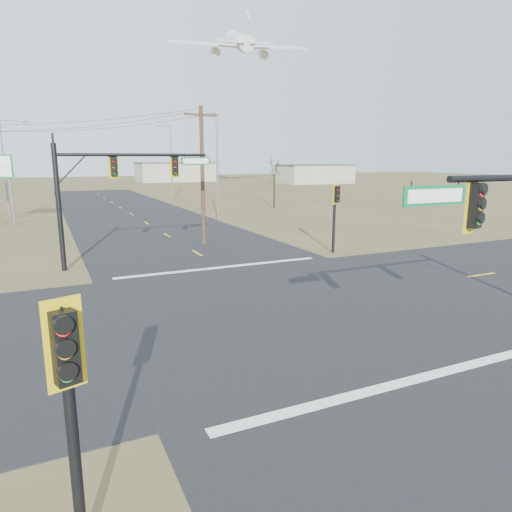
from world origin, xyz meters
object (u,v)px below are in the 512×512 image
Objects in this scene: mast_arm_far at (115,179)px; pedestal_signal_ne at (336,203)px; streetlight_a at (215,162)px; bare_tree_c at (274,167)px; streetlight_b at (170,159)px; utility_pole_near at (202,174)px; streetlight_c at (6,163)px; pedestal_signal_sw at (67,374)px.

mast_arm_far is 1.93× the size of pedestal_signal_ne.
bare_tree_c is at bearing 42.52° from streetlight_a.
streetlight_b is 1.66× the size of bare_tree_c.
streetlight_a is (-1.43, 18.74, 2.48)m from pedestal_signal_ne.
pedestal_signal_ne is at bearing -80.28° from streetlight_b.
bare_tree_c is at bearing 49.12° from pedestal_signal_ne.
bare_tree_c is (9.21, -15.59, -0.98)m from streetlight_b.
pedestal_signal_ne is 42.50m from streetlight_b.
streetlight_b is at bearing 64.79° from mast_arm_far.
utility_pole_near is 25.87m from bare_tree_c.
pedestal_signal_ne is at bearing -109.16° from bare_tree_c.
streetlight_c is 1.55× the size of bare_tree_c.
streetlight_c is at bearing 173.71° from bare_tree_c.
streetlight_a is at bearing -83.86° from streetlight_b.
utility_pole_near is at bearing 49.88° from pedestal_signal_sw.
streetlight_c is (-18.91, 11.33, -0.08)m from streetlight_a.
pedestal_signal_ne is at bearing -68.16° from streetlight_c.
pedestal_signal_sw is 26.87m from utility_pole_near.
mast_arm_far is 28.67m from streetlight_c.
pedestal_signal_sw is 40.18m from streetlight_a.
streetlight_c is at bearing 154.69° from streetlight_a.
pedestal_signal_ne reaches higher than pedestal_signal_sw.
pedestal_signal_sw is (-17.11, -18.16, -0.20)m from pedestal_signal_ne.
mast_arm_far is at bearing 62.26° from pedestal_signal_sw.
bare_tree_c is (9.32, 26.81, 1.84)m from pedestal_signal_ne.
streetlight_b is at bearing 18.86° from streetlight_c.
utility_pole_near is (-6.82, 6.60, 1.71)m from pedestal_signal_ne.
streetlight_a is (5.39, 12.15, 0.78)m from utility_pole_near.
streetlight_b is (0.11, 42.41, 2.82)m from pedestal_signal_ne.
streetlight_b reaches higher than pedestal_signal_sw.
streetlight_a is at bearing 66.08° from utility_pole_near.
utility_pole_near reaches higher than pedestal_signal_ne.
mast_arm_far is 1.34× the size of bare_tree_c.
utility_pole_near is at bearing -91.09° from streetlight_b.
streetlight_b reaches higher than utility_pole_near.
utility_pole_near is 1.47× the size of bare_tree_c.
pedestal_signal_sw is at bearing -155.01° from pedestal_signal_ne.
streetlight_a is 22.05m from streetlight_c.
bare_tree_c is at bearing 40.61° from mast_arm_far.
pedestal_signal_ne is 0.45× the size of streetlight_c.
pedestal_signal_ne is 36.39m from streetlight_c.
streetlight_a is (15.67, 36.90, 2.69)m from pedestal_signal_sw.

